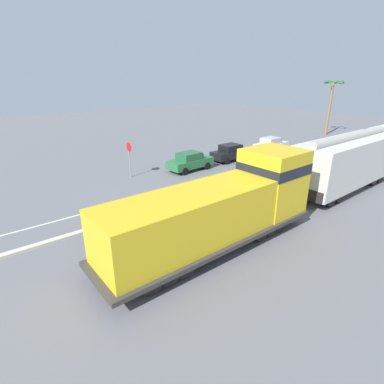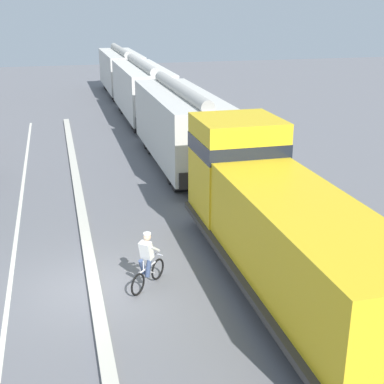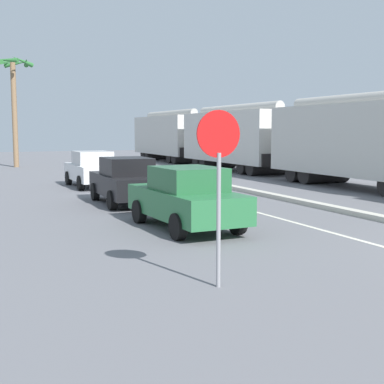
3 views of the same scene
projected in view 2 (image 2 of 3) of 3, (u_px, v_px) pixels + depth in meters
The scene contains 8 objects.
ground_plane at pixel (94, 288), 15.64m from camera, with size 120.00×120.00×0.00m, color slate.
median_curb at pixel (82, 212), 21.09m from camera, with size 0.36×36.00×0.16m, color beige.
lane_stripe at pixel (18, 220), 20.55m from camera, with size 0.14×36.00×0.01m, color silver.
locomotive at pixel (276, 223), 15.63m from camera, with size 3.10×11.61×4.20m.
hopper_car_lead at pixel (180, 126), 26.63m from camera, with size 2.90×10.60×4.18m.
hopper_car_middle at pixel (142, 91), 37.21m from camera, with size 2.90×10.60×4.18m.
hopper_car_trailing at pixel (121, 71), 47.80m from camera, with size 2.90×10.60×4.18m.
cyclist at pixel (147, 262), 15.42m from camera, with size 1.22×1.29×1.71m.
Camera 2 is at (-0.66, -14.07, 7.89)m, focal length 50.00 mm.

